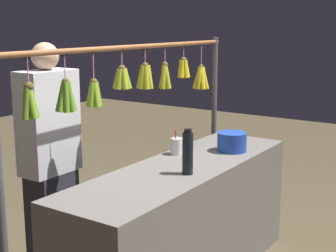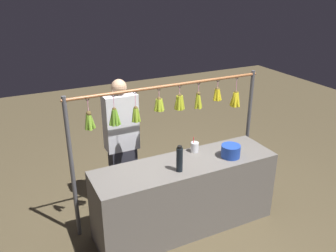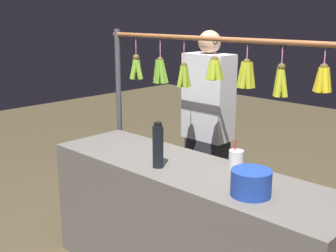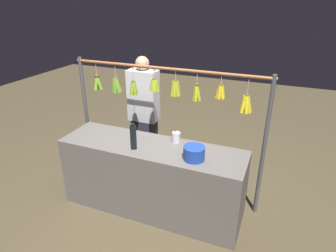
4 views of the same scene
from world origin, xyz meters
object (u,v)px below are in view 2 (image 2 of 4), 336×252
object	(u,v)px
water_bottle	(180,159)
blue_bucket	(231,151)
drink_cup	(195,147)
vendor_person	(122,146)

from	to	relation	value
water_bottle	blue_bucket	size ratio (longest dim) A/B	1.34
drink_cup	vendor_person	xyz separation A→B (m)	(0.67, -0.55, -0.08)
water_bottle	drink_cup	xyz separation A→B (m)	(-0.35, -0.31, -0.08)
drink_cup	vendor_person	size ratio (longest dim) A/B	0.11
blue_bucket	vendor_person	xyz separation A→B (m)	(0.96, -0.83, -0.09)
water_bottle	vendor_person	bearing A→B (deg)	-70.02
water_bottle	blue_bucket	world-z (taller)	water_bottle
drink_cup	vendor_person	distance (m)	0.87
water_bottle	vendor_person	distance (m)	0.93
drink_cup	blue_bucket	bearing A→B (deg)	136.25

